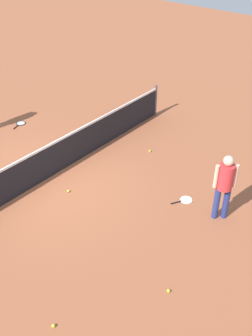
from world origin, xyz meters
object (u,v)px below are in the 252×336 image
object	(u,v)px
tennis_racket_near_player	(185,200)
tennis_ball_midcourt	(150,151)
tennis_ball_near_player	(68,191)
tennis_ball_stray_right	(168,291)
player_near_side	(225,182)
tennis_racket_far_player	(20,124)
tennis_ball_baseline	(53,326)

from	to	relation	value
tennis_racket_near_player	tennis_ball_midcourt	xyz separation A→B (m)	(1.25, 2.03, 0.02)
tennis_ball_near_player	tennis_ball_stray_right	size ratio (longest dim) A/B	1.00
player_near_side	tennis_ball_near_player	size ratio (longest dim) A/B	25.76
tennis_ball_midcourt	tennis_ball_stray_right	xyz separation A→B (m)	(-3.79, -3.27, 0.00)
tennis_ball_near_player	tennis_ball_midcourt	xyz separation A→B (m)	(2.86, -0.45, 0.00)
tennis_racket_far_player	tennis_ball_near_player	world-z (taller)	tennis_ball_near_player
tennis_racket_near_player	player_near_side	bearing A→B (deg)	-90.56
tennis_ball_stray_right	tennis_racket_far_player	bearing A→B (deg)	72.19
tennis_ball_stray_right	tennis_ball_midcourt	bearing A→B (deg)	40.79
tennis_racket_near_player	tennis_ball_stray_right	world-z (taller)	tennis_ball_stray_right
tennis_ball_midcourt	tennis_ball_baseline	bearing A→B (deg)	-159.41
tennis_ball_near_player	tennis_ball_stray_right	world-z (taller)	same
player_near_side	tennis_racket_far_player	distance (m)	7.38
tennis_racket_far_player	tennis_ball_midcourt	size ratio (longest dim) A/B	9.19
tennis_racket_near_player	tennis_ball_near_player	size ratio (longest dim) A/B	8.98
player_near_side	tennis_ball_stray_right	xyz separation A→B (m)	(-2.53, -0.30, -0.98)
tennis_racket_far_player	tennis_racket_near_player	bearing A→B (deg)	-89.19
player_near_side	tennis_ball_near_player	world-z (taller)	player_near_side
tennis_racket_far_player	tennis_ball_near_player	xyz separation A→B (m)	(-1.52, -3.89, 0.02)
tennis_ball_near_player	tennis_ball_baseline	world-z (taller)	same
player_near_side	tennis_ball_midcourt	size ratio (longest dim) A/B	25.76
tennis_racket_far_player	player_near_side	bearing A→B (deg)	-89.37
tennis_racket_far_player	tennis_ball_stray_right	size ratio (longest dim) A/B	9.19
tennis_ball_near_player	tennis_ball_stray_right	distance (m)	3.84
player_near_side	tennis_racket_near_player	bearing A→B (deg)	89.44
tennis_racket_near_player	tennis_ball_near_player	world-z (taller)	tennis_ball_near_player
tennis_ball_near_player	tennis_ball_baseline	bearing A→B (deg)	-137.47
tennis_ball_near_player	player_near_side	bearing A→B (deg)	-64.91
tennis_racket_far_player	tennis_ball_near_player	size ratio (longest dim) A/B	9.19
tennis_racket_far_player	tennis_ball_baseline	distance (m)	7.81
tennis_racket_far_player	tennis_ball_baseline	world-z (taller)	tennis_ball_baseline
tennis_racket_far_player	tennis_ball_stray_right	bearing A→B (deg)	-107.81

